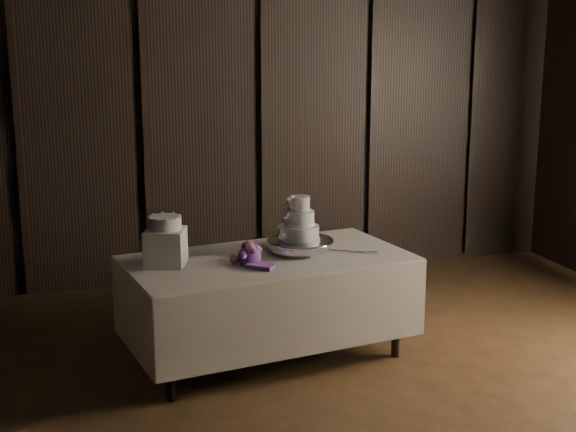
% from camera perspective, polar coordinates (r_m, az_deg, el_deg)
% --- Properties ---
extents(room, '(6.08, 7.08, 3.08)m').
position_cam_1_polar(room, '(4.35, 9.98, 1.99)').
color(room, black).
rests_on(room, ground).
extents(display_table, '(2.13, 1.34, 0.76)m').
position_cam_1_polar(display_table, '(5.79, -1.43, -6.22)').
color(display_table, beige).
rests_on(display_table, ground).
extents(cake_stand, '(0.56, 0.56, 0.09)m').
position_cam_1_polar(cake_stand, '(5.81, 0.89, -2.16)').
color(cake_stand, silver).
rests_on(cake_stand, display_table).
extents(wedding_cake, '(0.30, 0.27, 0.32)m').
position_cam_1_polar(wedding_cake, '(5.74, 0.71, -0.54)').
color(wedding_cake, white).
rests_on(wedding_cake, cake_stand).
extents(bouquet, '(0.48, 0.49, 0.19)m').
position_cam_1_polar(bouquet, '(5.50, -2.78, -2.80)').
color(bouquet, '#BD5380').
rests_on(bouquet, display_table).
extents(box_pedestal, '(0.33, 0.33, 0.25)m').
position_cam_1_polar(box_pedestal, '(5.53, -8.70, -2.21)').
color(box_pedestal, white).
rests_on(box_pedestal, display_table).
extents(small_cake, '(0.27, 0.27, 0.09)m').
position_cam_1_polar(small_cake, '(5.49, -8.76, -0.49)').
color(small_cake, white).
rests_on(small_cake, box_pedestal).
extents(cake_knife, '(0.32, 0.22, 0.01)m').
position_cam_1_polar(cake_knife, '(5.84, 4.16, -2.50)').
color(cake_knife, silver).
rests_on(cake_knife, display_table).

